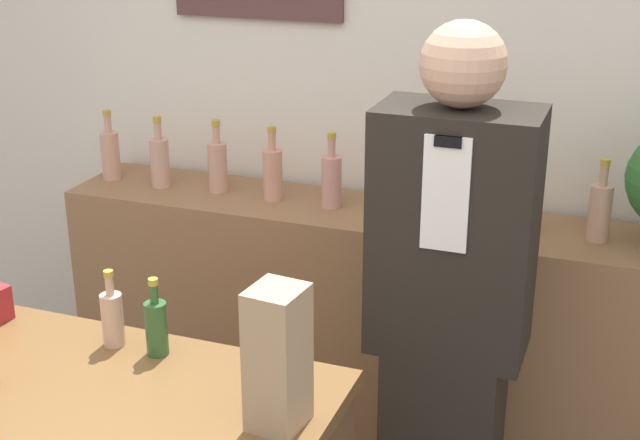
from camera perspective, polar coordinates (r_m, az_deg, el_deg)
The scene contains 15 objects.
back_wall at distance 3.28m, azimuth 3.58°, elevation 8.44°, with size 5.20×0.09×2.70m.
back_shelf at distance 3.32m, azimuth 3.44°, elevation -7.41°, with size 2.31×0.40×0.98m.
shopkeeper at distance 2.59m, azimuth 8.21°, elevation -6.79°, with size 0.44×0.27×1.73m.
paper_bag at distance 1.96m, azimuth -2.73°, elevation -8.83°, with size 0.13×0.14×0.33m.
counter_bottle_3 at distance 2.38m, azimuth -13.15°, elevation -6.09°, with size 0.06×0.06×0.21m.
counter_bottle_4 at distance 2.31m, azimuth -10.43°, elevation -6.69°, with size 0.06×0.06×0.21m.
shelf_bottle_0 at distance 3.53m, azimuth -13.27°, elevation 4.17°, with size 0.07×0.07×0.27m.
shelf_bottle_1 at distance 3.40m, azimuth -10.22°, elevation 3.76°, with size 0.07×0.07×0.27m.
shelf_bottle_2 at distance 3.32m, azimuth -6.57°, elevation 3.53°, with size 0.07×0.07×0.27m.
shelf_bottle_3 at distance 3.21m, azimuth -3.05°, elevation 3.07°, with size 0.07×0.07×0.27m.
shelf_bottle_4 at distance 3.13m, azimuth 0.74°, elevation 2.61°, with size 0.07×0.07×0.27m.
shelf_bottle_5 at distance 3.06m, azimuth 4.71°, elevation 2.11°, with size 0.07×0.07×0.27m.
shelf_bottle_6 at distance 3.00m, azimuth 8.83°, elevation 1.57°, with size 0.07×0.07×0.27m.
shelf_bottle_7 at distance 2.97m, azimuth 13.10°, elevation 1.04°, with size 0.07×0.07×0.27m.
shelf_bottle_8 at distance 2.97m, azimuth 17.47°, elevation 0.60°, with size 0.07×0.07×0.27m.
Camera 1 is at (0.92, -1.07, 2.05)m, focal length 50.00 mm.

